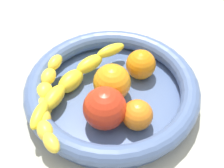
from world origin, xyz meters
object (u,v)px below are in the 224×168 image
Objects in this scene: fruit_bowl at (112,91)px; banana_draped_left at (73,80)px; orange_mid_left at (141,64)px; tomato_red at (105,108)px; orange_front at (112,82)px; banana_draped_right at (46,103)px; orange_mid_right at (137,115)px.

banana_draped_left is (-3.35, -6.41, 1.37)cm from fruit_bowl.
orange_mid_left is (-0.25, 13.05, 0.41)cm from banana_draped_left.
banana_draped_left is 9.75cm from tomato_red.
banana_draped_left is at bearing -157.85° from tomato_red.
orange_front reaches higher than banana_draped_left.
banana_draped_left is 3.68× the size of orange_mid_left.
orange_mid_left reaches higher than fruit_bowl.
banana_draped_right is at bearing -84.33° from fruit_bowl.
orange_mid_right is (7.59, 2.30, 1.54)cm from fruit_bowl.
tomato_red is at bearing 64.51° from banana_draped_right.
orange_mid_right is 0.71× the size of tomato_red.
orange_mid_left is (-3.60, 6.65, 1.78)cm from fruit_bowl.
orange_mid_right reaches higher than banana_draped_left.
orange_mid_left reaches higher than banana_draped_left.
orange_mid_right is at bearing 65.93° from banana_draped_right.
fruit_bowl is 12.20cm from banana_draped_right.
banana_draped_left is 7.23cm from orange_front.
banana_draped_right is 4.16× the size of orange_mid_right.
banana_draped_right is 10.30cm from tomato_red.
fruit_bowl is 4.33× the size of tomato_red.
tomato_red is (8.96, 3.65, 1.22)cm from banana_draped_left.
orange_front is 6.37cm from tomato_red.
orange_mid_right is (10.94, 8.71, 0.17)cm from banana_draped_left.
orange_front reaches higher than banana_draped_right.
tomato_red is (9.21, -9.41, 0.81)cm from orange_mid_left.
orange_front is 8.09cm from orange_mid_right.
fruit_bowl is 1.51× the size of banana_draped_left.
orange_mid_right is at bearing 38.52° from banana_draped_left.
orange_front is (-1.32, 12.02, 0.65)cm from banana_draped_right.
orange_front is at bearing 154.31° from tomato_red.
orange_front is 1.29× the size of orange_mid_right.
fruit_bowl is 8.08cm from orange_mid_right.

